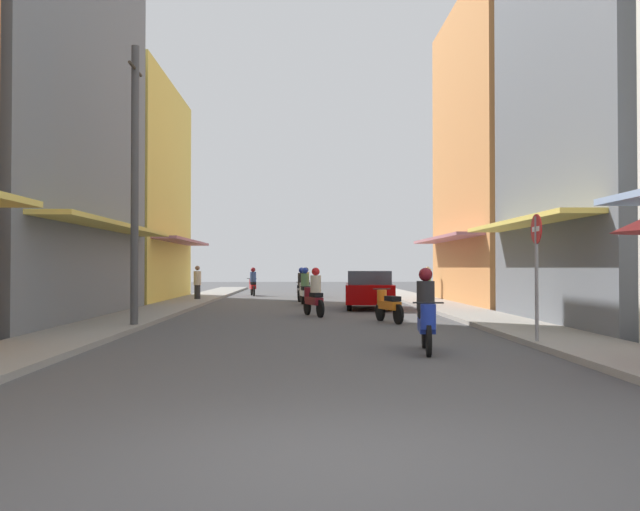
# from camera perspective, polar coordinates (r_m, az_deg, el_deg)

# --- Properties ---
(ground_plane) EXTENTS (98.53, 98.53, 0.00)m
(ground_plane) POSITION_cam_1_polar(r_m,az_deg,el_deg) (23.93, -0.97, -4.81)
(ground_plane) COLOR #4C4C4F
(sidewalk_left) EXTENTS (2.00, 52.79, 0.12)m
(sidewalk_left) POSITION_cam_1_polar(r_m,az_deg,el_deg) (24.46, -13.51, -4.56)
(sidewalk_left) COLOR gray
(sidewalk_left) RESTS_ON ground
(sidewalk_right) EXTENTS (2.00, 52.79, 0.12)m
(sidewalk_right) POSITION_cam_1_polar(r_m,az_deg,el_deg) (24.56, 11.52, -4.55)
(sidewalk_right) COLOR #9E9991
(sidewalk_right) RESTS_ON ground
(building_left_far) EXTENTS (7.05, 10.25, 10.16)m
(building_left_far) POSITION_cam_1_polar(r_m,az_deg,el_deg) (33.02, -17.49, 5.11)
(building_left_far) COLOR #EFD159
(building_left_far) RESTS_ON ground
(building_right_far) EXTENTS (7.05, 10.20, 12.85)m
(building_right_far) POSITION_cam_1_polar(r_m,az_deg,el_deg) (30.23, 17.04, 8.24)
(building_right_far) COLOR #D88C4C
(building_right_far) RESTS_ON ground
(motorbike_blue) EXTENTS (0.55, 1.81, 1.58)m
(motorbike_blue) POSITION_cam_1_polar(r_m,az_deg,el_deg) (12.79, 8.99, -4.95)
(motorbike_blue) COLOR black
(motorbike_blue) RESTS_ON ground
(motorbike_green) EXTENTS (0.65, 1.78, 1.58)m
(motorbike_green) POSITION_cam_1_polar(r_m,az_deg,el_deg) (36.54, -1.24, -2.39)
(motorbike_green) COLOR black
(motorbike_green) RESTS_ON ground
(motorbike_white) EXTENTS (0.55, 1.80, 1.58)m
(motorbike_white) POSITION_cam_1_polar(r_m,az_deg,el_deg) (28.34, -1.33, -2.79)
(motorbike_white) COLOR black
(motorbike_white) RESTS_ON ground
(motorbike_red) EXTENTS (0.59, 1.80, 1.58)m
(motorbike_red) POSITION_cam_1_polar(r_m,az_deg,el_deg) (37.70, -5.71, -2.34)
(motorbike_red) COLOR black
(motorbike_red) RESTS_ON ground
(motorbike_silver) EXTENTS (0.62, 1.79, 1.58)m
(motorbike_silver) POSITION_cam_1_polar(r_m,az_deg,el_deg) (31.32, -1.52, -2.62)
(motorbike_silver) COLOR black
(motorbike_silver) RESTS_ON ground
(motorbike_maroon) EXTENTS (0.76, 1.74, 1.58)m
(motorbike_maroon) POSITION_cam_1_polar(r_m,az_deg,el_deg) (21.79, -0.52, -3.33)
(motorbike_maroon) COLOR black
(motorbike_maroon) RESTS_ON ground
(motorbike_orange) EXTENTS (0.72, 1.75, 0.96)m
(motorbike_orange) POSITION_cam_1_polar(r_m,az_deg,el_deg) (19.48, 5.80, -4.19)
(motorbike_orange) COLOR black
(motorbike_orange) RESTS_ON ground
(parked_car) EXTENTS (2.04, 4.21, 1.45)m
(parked_car) POSITION_cam_1_polar(r_m,az_deg,el_deg) (25.75, 4.17, -2.89)
(parked_car) COLOR #8C0000
(parked_car) RESTS_ON ground
(pedestrian_crossing) EXTENTS (0.44, 0.44, 1.63)m
(pedestrian_crossing) POSITION_cam_1_polar(r_m,az_deg,el_deg) (32.20, 9.09, -2.18)
(pedestrian_crossing) COLOR beige
(pedestrian_crossing) RESTS_ON ground
(pedestrian_foreground) EXTENTS (0.34, 0.34, 1.66)m
(pedestrian_foreground) POSITION_cam_1_polar(r_m,az_deg,el_deg) (31.62, -10.34, -2.36)
(pedestrian_foreground) COLOR #262628
(pedestrian_foreground) RESTS_ON ground
(utility_pole) EXTENTS (0.20, 1.20, 7.32)m
(utility_pole) POSITION_cam_1_polar(r_m,az_deg,el_deg) (18.08, -15.41, 5.86)
(utility_pole) COLOR #4C4C4F
(utility_pole) RESTS_ON ground
(street_sign_no_entry) EXTENTS (0.07, 0.60, 2.65)m
(street_sign_no_entry) POSITION_cam_1_polar(r_m,az_deg,el_deg) (14.07, 17.86, -0.43)
(street_sign_no_entry) COLOR gray
(street_sign_no_entry) RESTS_ON ground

